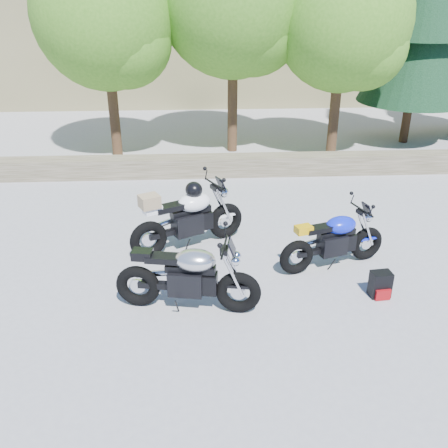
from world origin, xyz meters
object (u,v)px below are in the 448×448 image
(silver_bike, at_px, (188,278))
(white_bike, at_px, (188,217))
(backpack, at_px, (380,285))
(blue_bike, at_px, (334,241))

(silver_bike, distance_m, white_bike, 1.97)
(white_bike, height_order, backpack, white_bike)
(blue_bike, relative_size, backpack, 4.64)
(white_bike, xyz_separation_m, backpack, (3.01, -1.80, -0.42))
(silver_bike, bearing_deg, backpack, 12.93)
(white_bike, height_order, blue_bike, white_bike)
(backpack, bearing_deg, white_bike, 143.03)
(silver_bike, height_order, blue_bike, silver_bike)
(backpack, bearing_deg, silver_bike, 177.09)
(white_bike, distance_m, blue_bike, 2.64)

